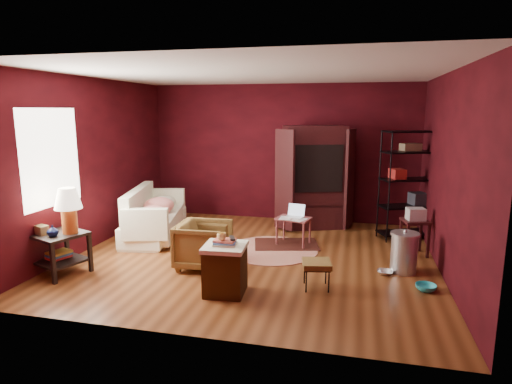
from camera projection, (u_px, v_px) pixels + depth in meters
room at (250, 168)px, 6.47m from camera, size 5.54×5.04×2.84m
sofa at (155, 217)px, 7.75m from camera, size 0.83×1.92×0.73m
armchair at (204, 243)px, 6.22m from camera, size 0.71×0.75×0.74m
pet_bowl_steel at (385, 267)px, 5.99m from camera, size 0.22×0.07×0.22m
pet_bowl_turquoise at (426, 281)px, 5.44m from camera, size 0.27×0.13×0.26m
vase at (53, 231)px, 5.77m from camera, size 0.16×0.17×0.15m
mug at (222, 236)px, 5.23m from camera, size 0.14×0.12×0.11m
side_table at (64, 223)px, 5.92m from camera, size 0.79×0.79×1.22m
sofa_cushions at (153, 215)px, 7.74m from camera, size 1.21×2.06×0.81m
hamper at (225, 268)px, 5.34m from camera, size 0.55×0.55×0.72m
footstool at (317, 265)px, 5.49m from camera, size 0.42×0.42×0.36m
rug_round at (272, 250)px, 7.04m from camera, size 1.75×1.75×0.01m
rug_oriental at (286, 244)px, 7.31m from camera, size 1.21×0.95×0.01m
laptop_desk at (294, 221)px, 7.26m from camera, size 0.63×0.53×0.69m
tv_armoire at (314, 175)px, 8.26m from camera, size 1.47×1.13×1.98m
wire_shelving at (409, 180)px, 7.52m from camera, size 1.03×0.75×1.93m
small_stand at (415, 220)px, 6.73m from camera, size 0.46×0.46×0.76m
trash_can at (404, 252)px, 6.04m from camera, size 0.52×0.52×0.63m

